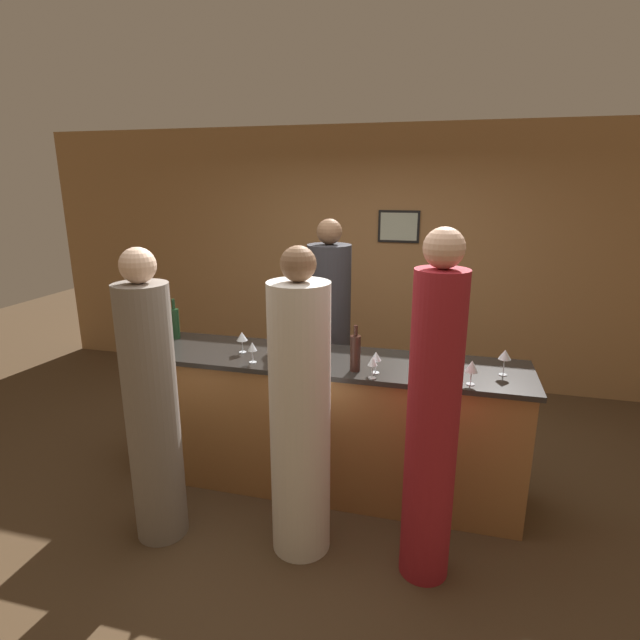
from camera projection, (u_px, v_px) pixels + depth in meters
ground_plane at (325, 484)px, 3.79m from camera, size 14.00×14.00×0.00m
back_wall at (375, 258)px, 5.52m from camera, size 8.00×0.08×2.80m
bar_counter at (325, 423)px, 3.65m from camera, size 2.81×0.65×1.01m
bartender at (329, 340)px, 4.29m from camera, size 0.37×0.37×1.93m
guest_0 at (152, 409)px, 3.04m from camera, size 0.32×0.32×1.86m
guest_1 at (300, 418)px, 2.92m from camera, size 0.36×0.36×1.89m
guest_2 at (432, 422)px, 2.69m from camera, size 0.28×0.28×2.00m
wine_bottle_0 at (175, 323)px, 3.94m from camera, size 0.07×0.07×0.32m
wine_bottle_1 at (355, 353)px, 3.26m from camera, size 0.07×0.07×0.31m
wine_glass_0 at (242, 337)px, 3.61m from camera, size 0.08×0.08×0.16m
wine_glass_1 at (445, 356)px, 3.20m from camera, size 0.07×0.07×0.16m
wine_glass_2 at (376, 357)px, 3.22m from camera, size 0.07×0.07×0.15m
wine_glass_3 at (373, 362)px, 3.13m from camera, size 0.06×0.06×0.14m
wine_glass_4 at (505, 355)px, 3.18m from camera, size 0.08×0.08×0.17m
wine_glass_5 at (252, 347)px, 3.41m from camera, size 0.06×0.06×0.15m
wine_glass_6 at (472, 367)px, 3.03m from camera, size 0.08×0.08×0.16m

